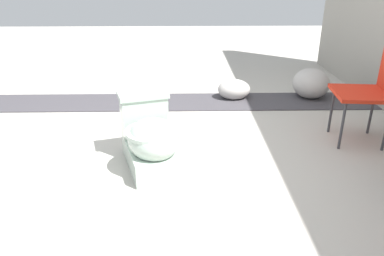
{
  "coord_description": "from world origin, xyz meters",
  "views": [
    {
      "loc": [
        2.63,
        0.26,
        1.36
      ],
      "look_at": [
        0.17,
        0.31,
        0.3
      ],
      "focal_mm": 35.0,
      "sensor_mm": 36.0,
      "label": 1
    }
  ],
  "objects_px": {
    "boulder_far": "(234,89)",
    "toilet": "(151,139)",
    "folding_chair_left": "(377,83)",
    "boulder_near": "(311,83)"
  },
  "relations": [
    {
      "from": "boulder_near",
      "to": "boulder_far",
      "type": "relative_size",
      "value": 1.21
    },
    {
      "from": "toilet",
      "to": "folding_chair_left",
      "type": "height_order",
      "value": "folding_chair_left"
    },
    {
      "from": "boulder_near",
      "to": "boulder_far",
      "type": "bearing_deg",
      "value": -88.03
    },
    {
      "from": "folding_chair_left",
      "to": "boulder_far",
      "type": "relative_size",
      "value": 2.33
    },
    {
      "from": "toilet",
      "to": "folding_chair_left",
      "type": "xyz_separation_m",
      "value": [
        -0.39,
        1.78,
        0.29
      ]
    },
    {
      "from": "folding_chair_left",
      "to": "boulder_near",
      "type": "relative_size",
      "value": 1.92
    },
    {
      "from": "boulder_far",
      "to": "boulder_near",
      "type": "bearing_deg",
      "value": 91.97
    },
    {
      "from": "toilet",
      "to": "folding_chair_left",
      "type": "bearing_deg",
      "value": 85.19
    },
    {
      "from": "folding_chair_left",
      "to": "boulder_far",
      "type": "height_order",
      "value": "folding_chair_left"
    },
    {
      "from": "boulder_far",
      "to": "toilet",
      "type": "bearing_deg",
      "value": -27.76
    }
  ]
}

